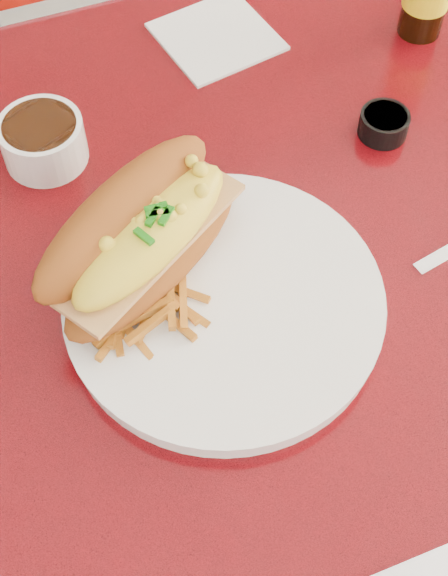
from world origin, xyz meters
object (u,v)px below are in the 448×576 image
object	(u,v)px
booth_bench_far	(63,79)
gravy_ramekin	(43,140)
dinner_plate	(224,304)
fork	(152,283)
mac_hoagie	(142,235)
sauce_cup_right	(384,123)
diner_table	(192,310)

from	to	relation	value
booth_bench_far	gravy_ramekin	bearing A→B (deg)	-99.56
dinner_plate	fork	world-z (taller)	same
dinner_plate	mac_hoagie	distance (m)	0.10
mac_hoagie	sauce_cup_right	bearing A→B (deg)	-15.83
mac_hoagie	sauce_cup_right	xyz separation A→B (m)	(0.31, 0.09, -0.05)
diner_table	booth_bench_far	distance (m)	0.87
diner_table	fork	size ratio (longest dim) A/B	8.33
booth_bench_far	mac_hoagie	distance (m)	1.01
diner_table	fork	world-z (taller)	fork
mac_hoagie	gravy_ramekin	world-z (taller)	mac_hoagie
mac_hoagie	diner_table	bearing A→B (deg)	2.77
gravy_ramekin	sauce_cup_right	size ratio (longest dim) A/B	1.61
sauce_cup_right	booth_bench_far	bearing A→B (deg)	108.47
mac_hoagie	booth_bench_far	bearing A→B (deg)	54.58
diner_table	gravy_ramekin	xyz separation A→B (m)	(-0.11, 0.15, 0.19)
diner_table	gravy_ramekin	world-z (taller)	gravy_ramekin
diner_table	dinner_plate	bearing A→B (deg)	-89.87
dinner_plate	mac_hoagie	xyz separation A→B (m)	(-0.06, 0.07, 0.05)
dinner_plate	gravy_ramekin	bearing A→B (deg)	113.31
booth_bench_far	mac_hoagie	size ratio (longest dim) A/B	4.59
sauce_cup_right	diner_table	bearing A→B (deg)	-169.03
gravy_ramekin	booth_bench_far	bearing A→B (deg)	80.44
dinner_plate	mac_hoagie	world-z (taller)	mac_hoagie
diner_table	dinner_plate	world-z (taller)	dinner_plate
dinner_plate	sauce_cup_right	distance (m)	0.30
dinner_plate	fork	distance (m)	0.07
dinner_plate	fork	xyz separation A→B (m)	(-0.06, 0.04, 0.01)
diner_table	dinner_plate	distance (m)	0.20
booth_bench_far	fork	world-z (taller)	booth_bench_far
diner_table	fork	xyz separation A→B (m)	(-0.06, -0.06, 0.18)
fork	sauce_cup_right	xyz separation A→B (m)	(0.31, 0.11, -0.01)
fork	gravy_ramekin	bearing A→B (deg)	14.20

